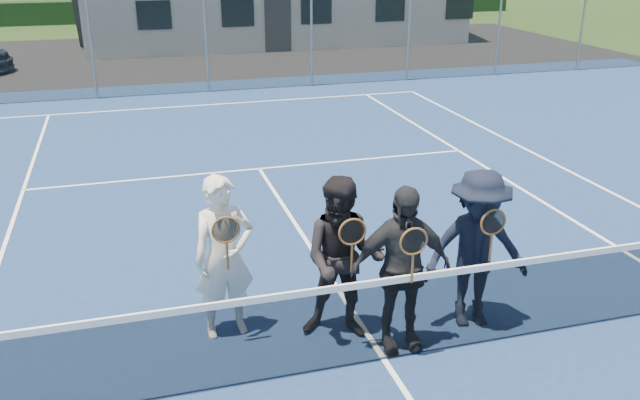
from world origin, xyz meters
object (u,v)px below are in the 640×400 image
object	(u,v)px
player_a	(224,257)
player_c	(401,269)
tennis_net	(386,316)
player_b	(343,259)
player_d	(477,249)

from	to	relation	value
player_a	player_c	xyz separation A→B (m)	(1.68, -0.78, -0.00)
tennis_net	player_b	distance (m)	0.75
tennis_net	player_d	size ratio (longest dim) A/B	6.49
tennis_net	player_c	xyz separation A→B (m)	(0.23, 0.22, 0.38)
tennis_net	player_d	world-z (taller)	player_d
player_b	tennis_net	bearing A→B (deg)	-66.77
player_a	player_d	bearing A→B (deg)	-12.13
player_d	tennis_net	bearing A→B (deg)	-160.51
tennis_net	player_b	world-z (taller)	player_b
player_a	player_b	xyz separation A→B (m)	(1.19, -0.40, -0.00)
player_b	player_a	bearing A→B (deg)	161.48
player_a	player_b	distance (m)	1.26
player_a	player_c	distance (m)	1.85
tennis_net	player_d	bearing A→B (deg)	19.49
player_c	player_d	bearing A→B (deg)	12.09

